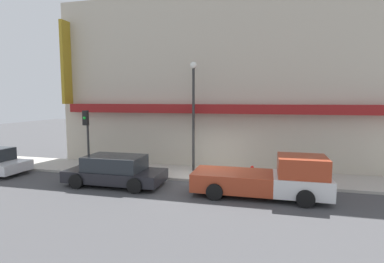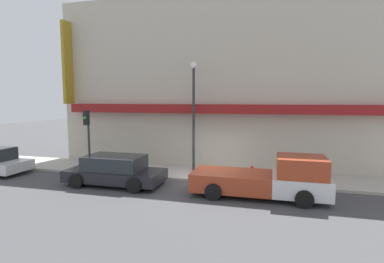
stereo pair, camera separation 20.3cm
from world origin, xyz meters
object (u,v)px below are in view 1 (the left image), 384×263
at_px(pickup_truck, 269,179).
at_px(parked_car, 115,171).
at_px(fire_hydrant, 252,172).
at_px(street_lamp, 193,104).
at_px(traffic_light, 87,129).

xyz_separation_m(pickup_truck, parked_car, (-6.92, 0.00, -0.08)).
bearing_deg(parked_car, fire_hydrant, 20.44).
bearing_deg(parked_car, pickup_truck, 1.07).
height_order(pickup_truck, parked_car, pickup_truck).
distance_m(parked_car, street_lamp, 5.30).
relative_size(pickup_truck, fire_hydrant, 8.34).
height_order(pickup_truck, street_lamp, street_lamp).
bearing_deg(traffic_light, parked_car, -35.82).
height_order(parked_car, fire_hydrant, parked_car).
xyz_separation_m(parked_car, fire_hydrant, (6.13, 2.16, -0.23)).
distance_m(fire_hydrant, traffic_light, 9.07).
bearing_deg(traffic_light, street_lamp, 11.92).
distance_m(fire_hydrant, street_lamp, 4.68).
relative_size(parked_car, traffic_light, 1.40).
bearing_deg(traffic_light, fire_hydrant, 1.22).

